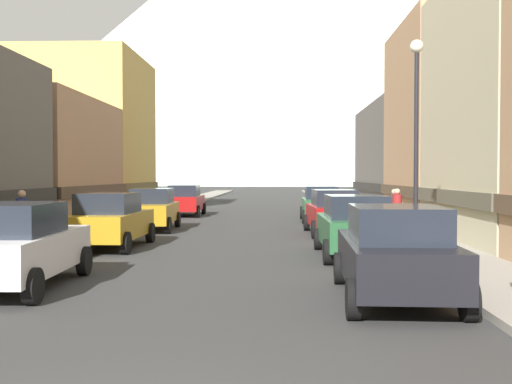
{
  "coord_description": "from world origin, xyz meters",
  "views": [
    {
      "loc": [
        1.61,
        -4.75,
        2.35
      ],
      "look_at": [
        0.17,
        34.86,
        1.26
      ],
      "focal_mm": 43.13,
      "sensor_mm": 36.0,
      "label": 1
    }
  ],
  "objects_px": {
    "pedestrian_2": "(394,211)",
    "car_right_3": "(321,204)",
    "car_left_0": "(16,245)",
    "pedestrian_1": "(397,212)",
    "car_left_3": "(185,200)",
    "car_right_1": "(355,226)",
    "streetlamp_right": "(416,115)",
    "car_right_0": "(395,253)",
    "potted_plant_1": "(432,224)",
    "car_left_1": "(110,220)",
    "car_right_2": "(334,212)",
    "car_left_2": "(152,209)",
    "pedestrian_0": "(22,220)"
  },
  "relations": [
    {
      "from": "car_right_3",
      "to": "pedestrian_0",
      "type": "bearing_deg",
      "value": -127.95
    },
    {
      "from": "car_left_2",
      "to": "car_right_2",
      "type": "bearing_deg",
      "value": -12.61
    },
    {
      "from": "pedestrian_2",
      "to": "car_left_0",
      "type": "bearing_deg",
      "value": -129.2
    },
    {
      "from": "pedestrian_0",
      "to": "car_left_3",
      "type": "bearing_deg",
      "value": 81.67
    },
    {
      "from": "car_right_1",
      "to": "streetlamp_right",
      "type": "bearing_deg",
      "value": -27.58
    },
    {
      "from": "car_right_3",
      "to": "car_left_2",
      "type": "bearing_deg",
      "value": -144.7
    },
    {
      "from": "pedestrian_1",
      "to": "car_right_1",
      "type": "bearing_deg",
      "value": -110.66
    },
    {
      "from": "car_left_1",
      "to": "car_left_3",
      "type": "distance_m",
      "value": 15.72
    },
    {
      "from": "car_left_3",
      "to": "pedestrian_1",
      "type": "height_order",
      "value": "pedestrian_1"
    },
    {
      "from": "car_right_1",
      "to": "potted_plant_1",
      "type": "height_order",
      "value": "car_right_1"
    },
    {
      "from": "car_right_2",
      "to": "car_right_3",
      "type": "xyz_separation_m",
      "value": [
        -0.0,
        7.08,
        0.0
      ]
    },
    {
      "from": "car_right_1",
      "to": "streetlamp_right",
      "type": "xyz_separation_m",
      "value": [
        1.55,
        -0.81,
        3.09
      ]
    },
    {
      "from": "car_right_2",
      "to": "streetlamp_right",
      "type": "height_order",
      "value": "streetlamp_right"
    },
    {
      "from": "car_left_0",
      "to": "pedestrian_1",
      "type": "distance_m",
      "value": 15.43
    },
    {
      "from": "car_left_1",
      "to": "car_right_0",
      "type": "bearing_deg",
      "value": -46.62
    },
    {
      "from": "car_left_0",
      "to": "car_right_1",
      "type": "distance_m",
      "value": 9.21
    },
    {
      "from": "car_right_1",
      "to": "pedestrian_1",
      "type": "relative_size",
      "value": 2.64
    },
    {
      "from": "car_left_0",
      "to": "car_right_0",
      "type": "xyz_separation_m",
      "value": [
        7.6,
        -0.93,
        0.0
      ]
    },
    {
      "from": "pedestrian_1",
      "to": "car_right_2",
      "type": "bearing_deg",
      "value": 175.58
    },
    {
      "from": "car_left_2",
      "to": "streetlamp_right",
      "type": "bearing_deg",
      "value": -45.13
    },
    {
      "from": "car_left_2",
      "to": "car_left_1",
      "type": "bearing_deg",
      "value": -89.98
    },
    {
      "from": "car_left_0",
      "to": "pedestrian_1",
      "type": "relative_size",
      "value": 2.66
    },
    {
      "from": "car_right_0",
      "to": "pedestrian_2",
      "type": "xyz_separation_m",
      "value": [
        2.45,
        13.24,
        0.01
      ]
    },
    {
      "from": "car_left_0",
      "to": "pedestrian_2",
      "type": "height_order",
      "value": "pedestrian_2"
    },
    {
      "from": "car_right_3",
      "to": "pedestrian_1",
      "type": "xyz_separation_m",
      "value": [
        2.45,
        -7.27,
        0.02
      ]
    },
    {
      "from": "pedestrian_1",
      "to": "car_left_0",
      "type": "bearing_deg",
      "value": -130.64
    },
    {
      "from": "car_right_1",
      "to": "streetlamp_right",
      "type": "distance_m",
      "value": 3.55
    },
    {
      "from": "car_right_0",
      "to": "car_right_2",
      "type": "distance_m",
      "value": 12.82
    },
    {
      "from": "car_left_3",
      "to": "potted_plant_1",
      "type": "xyz_separation_m",
      "value": [
        10.8,
        -13.63,
        -0.27
      ]
    },
    {
      "from": "car_right_0",
      "to": "potted_plant_1",
      "type": "xyz_separation_m",
      "value": [
        3.2,
        10.13,
        -0.27
      ]
    },
    {
      "from": "potted_plant_1",
      "to": "pedestrian_0",
      "type": "xyz_separation_m",
      "value": [
        -13.25,
        -3.12,
        0.33
      ]
    },
    {
      "from": "car_left_3",
      "to": "car_right_0",
      "type": "height_order",
      "value": "same"
    },
    {
      "from": "pedestrian_0",
      "to": "car_left_2",
      "type": "bearing_deg",
      "value": 71.94
    },
    {
      "from": "car_right_2",
      "to": "car_right_3",
      "type": "bearing_deg",
      "value": 90.02
    },
    {
      "from": "car_left_1",
      "to": "car_right_3",
      "type": "distance_m",
      "value": 14.09
    },
    {
      "from": "car_left_3",
      "to": "pedestrian_2",
      "type": "bearing_deg",
      "value": -46.31
    },
    {
      "from": "car_left_1",
      "to": "car_right_2",
      "type": "bearing_deg",
      "value": 32.15
    },
    {
      "from": "car_right_0",
      "to": "pedestrian_1",
      "type": "xyz_separation_m",
      "value": [
        2.45,
        12.63,
        0.02
      ]
    },
    {
      "from": "car_left_0",
      "to": "car_right_1",
      "type": "relative_size",
      "value": 1.01
    },
    {
      "from": "car_left_2",
      "to": "potted_plant_1",
      "type": "height_order",
      "value": "car_left_2"
    },
    {
      "from": "car_right_0",
      "to": "pedestrian_0",
      "type": "xyz_separation_m",
      "value": [
        -10.05,
        7.02,
        0.06
      ]
    },
    {
      "from": "car_right_3",
      "to": "potted_plant_1",
      "type": "height_order",
      "value": "car_right_3"
    },
    {
      "from": "pedestrian_2",
      "to": "car_right_3",
      "type": "bearing_deg",
      "value": 110.2
    },
    {
      "from": "potted_plant_1",
      "to": "pedestrian_1",
      "type": "relative_size",
      "value": 0.53
    },
    {
      "from": "car_left_2",
      "to": "streetlamp_right",
      "type": "relative_size",
      "value": 0.77
    },
    {
      "from": "car_right_2",
      "to": "pedestrian_0",
      "type": "distance_m",
      "value": 11.61
    },
    {
      "from": "car_right_2",
      "to": "pedestrian_1",
      "type": "distance_m",
      "value": 2.45
    },
    {
      "from": "car_left_3",
      "to": "car_left_1",
      "type": "bearing_deg",
      "value": -90.01
    },
    {
      "from": "car_left_0",
      "to": "car_right_0",
      "type": "height_order",
      "value": "same"
    },
    {
      "from": "car_left_2",
      "to": "car_right_1",
      "type": "height_order",
      "value": "same"
    }
  ]
}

